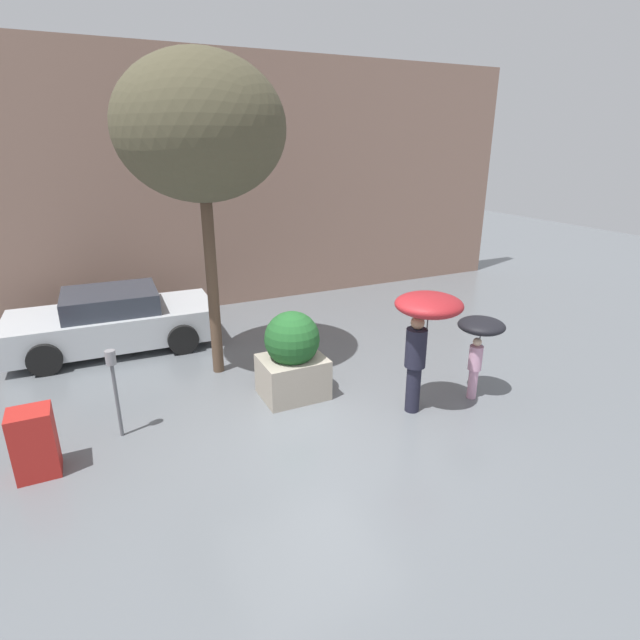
# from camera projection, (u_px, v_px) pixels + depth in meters

# --- Properties ---
(ground_plane) EXTENTS (40.00, 40.00, 0.00)m
(ground_plane) POSITION_uv_depth(u_px,v_px,m) (306.00, 430.00, 7.34)
(ground_plane) COLOR slate
(building_facade) EXTENTS (18.00, 0.30, 6.00)m
(building_facade) POSITION_uv_depth(u_px,v_px,m) (194.00, 186.00, 11.84)
(building_facade) COLOR #8C6B5B
(building_facade) RESTS_ON ground
(planter_box) EXTENTS (1.04, 0.90, 1.47)m
(planter_box) POSITION_uv_depth(u_px,v_px,m) (292.00, 356.00, 8.10)
(planter_box) COLOR #9E9384
(planter_box) RESTS_ON ground
(person_adult) EXTENTS (1.00, 1.00, 1.92)m
(person_adult) POSITION_uv_depth(u_px,v_px,m) (425.00, 319.00, 7.35)
(person_adult) COLOR #1E1E2D
(person_adult) RESTS_ON ground
(person_child) EXTENTS (0.74, 0.74, 1.36)m
(person_child) POSITION_uv_depth(u_px,v_px,m) (480.00, 334.00, 7.95)
(person_child) COLOR #D199B7
(person_child) RESTS_ON ground
(parked_car_near) EXTENTS (4.01, 2.06, 1.21)m
(parked_car_near) POSITION_uv_depth(u_px,v_px,m) (113.00, 321.00, 10.11)
(parked_car_near) COLOR #B7BCC1
(parked_car_near) RESTS_ON ground
(street_tree) EXTENTS (2.70, 2.70, 5.35)m
(street_tree) POSITION_uv_depth(u_px,v_px,m) (201.00, 129.00, 7.82)
(street_tree) COLOR brown
(street_tree) RESTS_ON ground
(parking_meter) EXTENTS (0.14, 0.14, 1.33)m
(parking_meter) POSITION_uv_depth(u_px,v_px,m) (113.00, 376.00, 6.88)
(parking_meter) COLOR #595B60
(parking_meter) RESTS_ON ground
(newspaper_box) EXTENTS (0.50, 0.44, 0.90)m
(newspaper_box) POSITION_uv_depth(u_px,v_px,m) (34.00, 443.00, 6.23)
(newspaper_box) COLOR #B2231E
(newspaper_box) RESTS_ON ground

